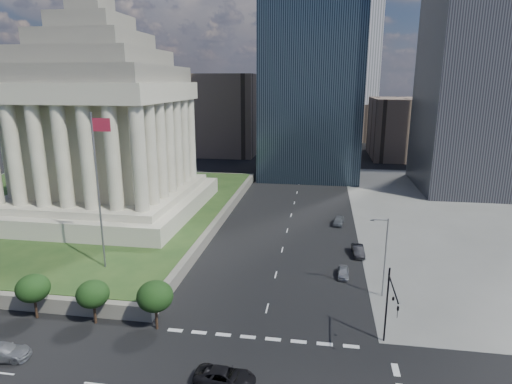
% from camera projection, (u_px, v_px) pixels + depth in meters
% --- Properties ---
extents(ground, '(500.00, 500.00, 0.00)m').
position_uv_depth(ground, '(303.00, 171.00, 125.94)').
color(ground, black).
rests_on(ground, ground).
extents(plaza_terrace, '(66.00, 70.00, 1.80)m').
position_uv_depth(plaza_terrace, '(62.00, 209.00, 84.70)').
color(plaza_terrace, '#686559').
rests_on(plaza_terrace, ground).
extents(plaza_lawn, '(64.00, 68.00, 0.10)m').
position_uv_depth(plaza_lawn, '(62.00, 205.00, 84.46)').
color(plaza_lawn, '#213E19').
rests_on(plaza_lawn, plaza_terrace).
extents(war_memorial, '(34.00, 34.00, 39.00)m').
position_uv_depth(war_memorial, '(99.00, 105.00, 75.99)').
color(war_memorial, '#A6A28B').
rests_on(war_memorial, plaza_lawn).
extents(flagpole, '(2.52, 0.24, 20.00)m').
position_uv_depth(flagpole, '(99.00, 183.00, 53.28)').
color(flagpole, slate).
rests_on(flagpole, plaza_lawn).
extents(midrise_glass, '(26.00, 26.00, 60.00)m').
position_uv_depth(midrise_glass, '(312.00, 64.00, 113.34)').
color(midrise_glass, black).
rests_on(midrise_glass, ground).
extents(building_filler_ne, '(20.00, 30.00, 20.00)m').
position_uv_depth(building_filler_ne, '(401.00, 128.00, 147.29)').
color(building_filler_ne, brown).
rests_on(building_filler_ne, ground).
extents(building_filler_nw, '(24.00, 30.00, 28.00)m').
position_uv_depth(building_filler_nw, '(225.00, 114.00, 155.65)').
color(building_filler_nw, brown).
rests_on(building_filler_nw, ground).
extents(traffic_signal_ne, '(0.30, 5.74, 8.00)m').
position_uv_depth(traffic_signal_ne, '(390.00, 303.00, 40.21)').
color(traffic_signal_ne, black).
rests_on(traffic_signal_ne, ground).
extents(street_lamp_north, '(2.13, 0.22, 10.00)m').
position_uv_depth(street_lamp_north, '(384.00, 253.00, 50.79)').
color(street_lamp_north, slate).
rests_on(street_lamp_north, ground).
extents(pickup_truck, '(2.73, 5.46, 1.49)m').
position_uv_depth(pickup_truck, '(225.00, 377.00, 36.81)').
color(pickup_truck, black).
rests_on(pickup_truck, ground).
extents(suv_grey, '(5.60, 3.03, 1.54)m').
position_uv_depth(suv_grey, '(1.00, 352.00, 40.24)').
color(suv_grey, slate).
rests_on(suv_grey, ground).
extents(parked_sedan_near, '(1.62, 3.78, 1.27)m').
position_uv_depth(parked_sedan_near, '(343.00, 272.00, 57.33)').
color(parked_sedan_near, gray).
rests_on(parked_sedan_near, ground).
extents(parked_sedan_mid, '(4.61, 1.86, 1.49)m').
position_uv_depth(parked_sedan_mid, '(358.00, 251.00, 64.37)').
color(parked_sedan_mid, black).
rests_on(parked_sedan_mid, ground).
extents(parked_sedan_far, '(2.43, 4.62, 1.50)m').
position_uv_depth(parked_sedan_far, '(339.00, 221.00, 78.20)').
color(parked_sedan_far, slate).
rests_on(parked_sedan_far, ground).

